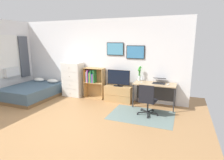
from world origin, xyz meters
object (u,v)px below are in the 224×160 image
object	(u,v)px
office_chair	(147,99)
computer_mouse	(168,84)
laptop	(159,81)
wine_glass	(142,78)
desk	(155,87)
bookshelf	(93,80)
tv_stand	(119,94)
bamboo_vase	(140,73)
bed	(33,92)
television	(118,78)
dresser	(73,79)

from	to	relation	value
office_chair	computer_mouse	bearing A→B (deg)	61.59
laptop	wine_glass	size ratio (longest dim) A/B	2.22
laptop	desk	bearing A→B (deg)	-171.99
laptop	wine_glass	distance (m)	0.53
bookshelf	computer_mouse	xyz separation A→B (m)	(2.55, -0.19, 0.12)
tv_stand	desk	bearing A→B (deg)	-0.75
laptop	office_chair	bearing A→B (deg)	-102.82
computer_mouse	bamboo_vase	size ratio (longest dim) A/B	0.22
bookshelf	wine_glass	world-z (taller)	bookshelf
bed	desk	bearing A→B (deg)	10.14
computer_mouse	bed	bearing A→B (deg)	-172.27
bed	television	bearing A→B (deg)	13.91
dresser	office_chair	distance (m)	2.97
laptop	computer_mouse	bearing A→B (deg)	-26.79
computer_mouse	wine_glass	xyz separation A→B (m)	(-0.79, 0.01, 0.12)
bookshelf	bamboo_vase	xyz separation A→B (m)	(1.64, 0.05, 0.35)
bamboo_vase	wine_glass	bearing A→B (deg)	-62.65
desk	laptop	world-z (taller)	laptop
dresser	television	size ratio (longest dim) A/B	1.63
tv_stand	bed	bearing A→B (deg)	-165.72
desk	computer_mouse	bearing A→B (deg)	-17.36
tv_stand	laptop	size ratio (longest dim) A/B	2.26
wine_glass	office_chair	bearing A→B (deg)	-65.41
tv_stand	computer_mouse	bearing A→B (deg)	-5.01
bed	dresser	world-z (taller)	dresser
bed	computer_mouse	bearing A→B (deg)	7.76
dresser	television	xyz separation A→B (m)	(1.75, -0.01, 0.18)
desk	bamboo_vase	xyz separation A→B (m)	(-0.52, 0.12, 0.38)
tv_stand	wine_glass	world-z (taller)	wine_glass
bed	television	xyz separation A→B (m)	(2.95, 0.73, 0.57)
dresser	computer_mouse	bearing A→B (deg)	-2.11
bed	office_chair	xyz separation A→B (m)	(4.06, -0.09, 0.23)
bed	bamboo_vase	world-z (taller)	bamboo_vase
bamboo_vase	tv_stand	bearing A→B (deg)	-171.05
television	bamboo_vase	xyz separation A→B (m)	(0.66, 0.13, 0.20)
office_chair	computer_mouse	size ratio (longest dim) A/B	8.27
computer_mouse	wine_glass	distance (m)	0.80
bookshelf	tv_stand	xyz separation A→B (m)	(0.98, -0.05, -0.37)
bamboo_vase	wine_glass	world-z (taller)	bamboo_vase
dresser	tv_stand	bearing A→B (deg)	0.50
bookshelf	bed	bearing A→B (deg)	-157.90
tv_stand	television	size ratio (longest dim) A/B	1.19
laptop	dresser	bearing A→B (deg)	-179.81
tv_stand	bamboo_vase	bearing A→B (deg)	8.95
tv_stand	laptop	xyz separation A→B (m)	(1.29, 0.00, 0.54)
bookshelf	tv_stand	world-z (taller)	bookshelf
bed	desk	distance (m)	4.21
wine_glass	computer_mouse	bearing A→B (deg)	-0.74
bed	desk	world-z (taller)	desk
laptop	bamboo_vase	size ratio (longest dim) A/B	0.86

